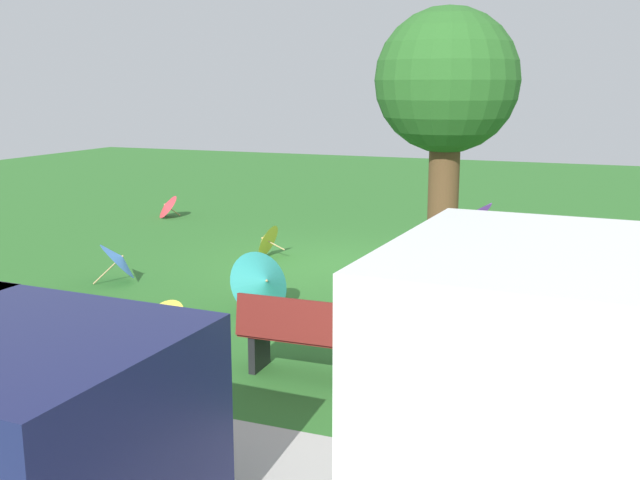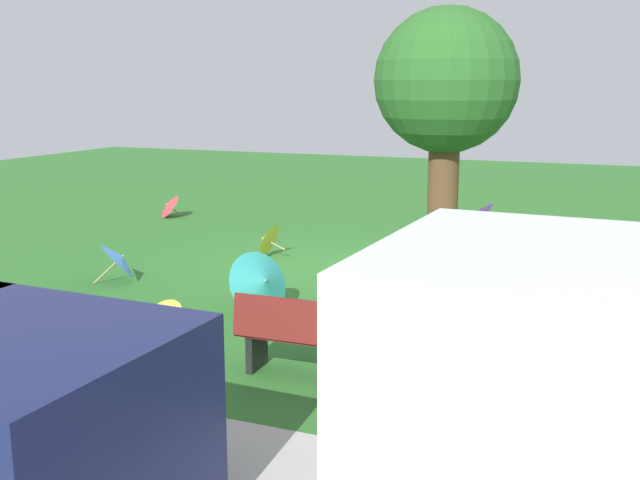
{
  "view_description": "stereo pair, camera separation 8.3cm",
  "coord_description": "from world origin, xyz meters",
  "px_view_note": "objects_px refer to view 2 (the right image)",
  "views": [
    {
      "loc": [
        -4.44,
        11.81,
        3.08
      ],
      "look_at": [
        0.04,
        0.66,
        0.6
      ],
      "focal_mm": 42.06,
      "sensor_mm": 36.0,
      "label": 1
    },
    {
      "loc": [
        -4.52,
        11.78,
        3.08
      ],
      "look_at": [
        0.04,
        0.66,
        0.6
      ],
      "focal_mm": 42.06,
      "sensor_mm": 36.0,
      "label": 2
    }
  ],
  "objects_px": {
    "parasol_orange_0": "(535,249)",
    "parasol_yellow_0": "(159,316)",
    "parasol_teal_1": "(262,282)",
    "parasol_red_0": "(168,206)",
    "parasol_teal_0": "(554,236)",
    "park_bench": "(308,337)",
    "parasol_yellow_1": "(266,240)",
    "shade_tree": "(446,88)",
    "parasol_purple_0": "(476,215)",
    "parasol_blue_0": "(120,259)",
    "parasol_yellow_2": "(591,351)"
  },
  "relations": [
    {
      "from": "park_bench",
      "to": "parasol_blue_0",
      "type": "relative_size",
      "value": 1.7
    },
    {
      "from": "parasol_yellow_0",
      "to": "parasol_purple_0",
      "type": "relative_size",
      "value": 0.74
    },
    {
      "from": "shade_tree",
      "to": "parasol_blue_0",
      "type": "xyz_separation_m",
      "value": [
        4.96,
        0.9,
        -2.66
      ]
    },
    {
      "from": "parasol_orange_0",
      "to": "parasol_yellow_2",
      "type": "bearing_deg",
      "value": 103.62
    },
    {
      "from": "parasol_orange_0",
      "to": "parasol_yellow_1",
      "type": "bearing_deg",
      "value": 10.28
    },
    {
      "from": "park_bench",
      "to": "parasol_yellow_2",
      "type": "height_order",
      "value": "park_bench"
    },
    {
      "from": "parasol_yellow_1",
      "to": "parasol_red_0",
      "type": "distance_m",
      "value": 4.96
    },
    {
      "from": "shade_tree",
      "to": "parasol_teal_1",
      "type": "height_order",
      "value": "shade_tree"
    },
    {
      "from": "parasol_teal_0",
      "to": "parasol_yellow_2",
      "type": "height_order",
      "value": "parasol_teal_0"
    },
    {
      "from": "parasol_orange_0",
      "to": "parasol_yellow_2",
      "type": "height_order",
      "value": "parasol_orange_0"
    },
    {
      "from": "parasol_purple_0",
      "to": "parasol_orange_0",
      "type": "bearing_deg",
      "value": 119.44
    },
    {
      "from": "shade_tree",
      "to": "parasol_orange_0",
      "type": "relative_size",
      "value": 5.52
    },
    {
      "from": "parasol_orange_0",
      "to": "parasol_yellow_0",
      "type": "relative_size",
      "value": 1.08
    },
    {
      "from": "shade_tree",
      "to": "parasol_teal_0",
      "type": "height_order",
      "value": "shade_tree"
    },
    {
      "from": "shade_tree",
      "to": "parasol_red_0",
      "type": "height_order",
      "value": "shade_tree"
    },
    {
      "from": "parasol_teal_0",
      "to": "parasol_yellow_1",
      "type": "height_order",
      "value": "parasol_teal_0"
    },
    {
      "from": "parasol_yellow_2",
      "to": "parasol_red_0",
      "type": "height_order",
      "value": "parasol_yellow_2"
    },
    {
      "from": "parasol_teal_1",
      "to": "parasol_red_0",
      "type": "height_order",
      "value": "parasol_teal_1"
    },
    {
      "from": "parasol_yellow_0",
      "to": "parasol_teal_0",
      "type": "bearing_deg",
      "value": -121.14
    },
    {
      "from": "parasol_blue_0",
      "to": "parasol_teal_0",
      "type": "bearing_deg",
      "value": -143.57
    },
    {
      "from": "parasol_yellow_0",
      "to": "parasol_blue_0",
      "type": "xyz_separation_m",
      "value": [
        2.17,
        -2.11,
        0.08
      ]
    },
    {
      "from": "parasol_yellow_2",
      "to": "parasol_teal_1",
      "type": "distance_m",
      "value": 4.34
    },
    {
      "from": "parasol_yellow_1",
      "to": "parasol_blue_0",
      "type": "distance_m",
      "value": 2.84
    },
    {
      "from": "parasol_yellow_0",
      "to": "parasol_yellow_2",
      "type": "bearing_deg",
      "value": -171.31
    },
    {
      "from": "parasol_yellow_0",
      "to": "parasol_yellow_2",
      "type": "xyz_separation_m",
      "value": [
        -4.99,
        -0.76,
        -0.01
      ]
    },
    {
      "from": "parasol_purple_0",
      "to": "parasol_blue_0",
      "type": "distance_m",
      "value": 7.51
    },
    {
      "from": "shade_tree",
      "to": "parasol_blue_0",
      "type": "distance_m",
      "value": 5.7
    },
    {
      "from": "parasol_orange_0",
      "to": "parasol_teal_1",
      "type": "relative_size",
      "value": 0.71
    },
    {
      "from": "parasol_orange_0",
      "to": "parasol_teal_1",
      "type": "bearing_deg",
      "value": 52.14
    },
    {
      "from": "parasol_orange_0",
      "to": "parasol_blue_0",
      "type": "height_order",
      "value": "parasol_blue_0"
    },
    {
      "from": "parasol_orange_0",
      "to": "parasol_red_0",
      "type": "relative_size",
      "value": 0.95
    },
    {
      "from": "parasol_purple_0",
      "to": "parasol_blue_0",
      "type": "bearing_deg",
      "value": 52.95
    },
    {
      "from": "park_bench",
      "to": "parasol_orange_0",
      "type": "distance_m",
      "value": 6.15
    },
    {
      "from": "parasol_teal_0",
      "to": "parasol_blue_0",
      "type": "relative_size",
      "value": 0.95
    },
    {
      "from": "park_bench",
      "to": "parasol_blue_0",
      "type": "distance_m",
      "value": 5.07
    },
    {
      "from": "parasol_orange_0",
      "to": "parasol_blue_0",
      "type": "xyz_separation_m",
      "value": [
        6.01,
        3.35,
        0.02
      ]
    },
    {
      "from": "shade_tree",
      "to": "parasol_purple_0",
      "type": "height_order",
      "value": "shade_tree"
    },
    {
      "from": "parasol_yellow_0",
      "to": "parasol_yellow_1",
      "type": "distance_m",
      "value": 4.69
    },
    {
      "from": "park_bench",
      "to": "shade_tree",
      "type": "bearing_deg",
      "value": -99.79
    },
    {
      "from": "parasol_blue_0",
      "to": "parasol_teal_1",
      "type": "distance_m",
      "value": 2.95
    },
    {
      "from": "parasol_teal_0",
      "to": "park_bench",
      "type": "bearing_deg",
      "value": 75.48
    },
    {
      "from": "park_bench",
      "to": "parasol_yellow_0",
      "type": "height_order",
      "value": "park_bench"
    },
    {
      "from": "parasol_yellow_0",
      "to": "parasol_teal_1",
      "type": "relative_size",
      "value": 0.66
    },
    {
      "from": "parasol_orange_0",
      "to": "parasol_blue_0",
      "type": "distance_m",
      "value": 6.88
    },
    {
      "from": "parasol_teal_1",
      "to": "parasol_purple_0",
      "type": "bearing_deg",
      "value": -103.88
    },
    {
      "from": "parasol_purple_0",
      "to": "parasol_red_0",
      "type": "height_order",
      "value": "parasol_purple_0"
    },
    {
      "from": "parasol_yellow_0",
      "to": "parasol_red_0",
      "type": "height_order",
      "value": "parasol_red_0"
    },
    {
      "from": "parasol_orange_0",
      "to": "parasol_red_0",
      "type": "distance_m",
      "value": 8.93
    },
    {
      "from": "parasol_yellow_1",
      "to": "parasol_teal_1",
      "type": "relative_size",
      "value": 0.61
    },
    {
      "from": "parasol_orange_0",
      "to": "parasol_teal_0",
      "type": "height_order",
      "value": "parasol_teal_0"
    }
  ]
}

